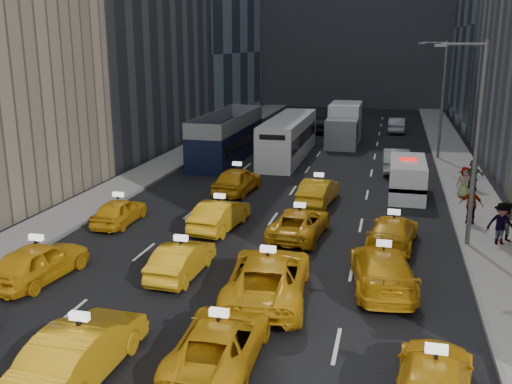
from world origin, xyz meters
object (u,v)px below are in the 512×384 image
Objects in this scene: nypd_van at (407,179)px; city_bus at (288,138)px; double_decker at (227,137)px; box_truck at (344,124)px.

nypd_van is 0.43× the size of city_bus.
double_decker is 12.11m from box_truck.
nypd_van is 17.68m from box_truck.
city_bus is 8.28m from box_truck.
box_truck is (8.20, 8.90, -0.00)m from double_decker.
double_decker is 1.58× the size of box_truck.
nypd_van is 0.69× the size of box_truck.
city_bus is 1.59× the size of box_truck.
double_decker reaches higher than city_bus.
double_decker is (-13.43, 7.97, 0.71)m from nypd_van.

